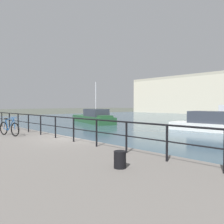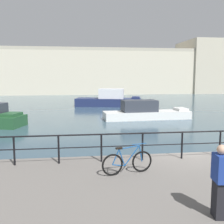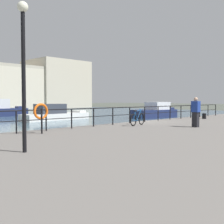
# 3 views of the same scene
# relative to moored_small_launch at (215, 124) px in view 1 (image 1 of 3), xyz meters

# --- Properties ---
(ground_plane) EXTENTS (240.00, 240.00, 0.00)m
(ground_plane) POSITION_rel_moored_small_launch_xyz_m (-1.71, -13.56, -0.66)
(ground_plane) COLOR #4C5147
(moored_small_launch) EXTENTS (8.20, 2.62, 1.78)m
(moored_small_launch) POSITION_rel_moored_small_launch_xyz_m (0.00, 0.00, 0.00)
(moored_small_launch) COLOR white
(moored_small_launch) RESTS_ON water_basin
(moored_green_narrowboat) EXTENTS (10.01, 5.00, 5.23)m
(moored_green_narrowboat) POSITION_rel_moored_small_launch_xyz_m (-14.90, -1.54, 0.04)
(moored_green_narrowboat) COLOR #23512D
(moored_green_narrowboat) RESTS_ON water_basin
(quay_railing) EXTENTS (23.70, 0.07, 1.08)m
(quay_railing) POSITION_rel_moored_small_launch_xyz_m (-2.99, -14.31, 0.80)
(quay_railing) COLOR black
(quay_railing) RESTS_ON quay_promenade
(parked_bicycle) EXTENTS (1.74, 0.43, 0.98)m
(parked_bicycle) POSITION_rel_moored_small_launch_xyz_m (-4.61, -15.67, 0.45)
(parked_bicycle) COLOR black
(parked_bicycle) RESTS_ON quay_promenade
(mooring_bollard) EXTENTS (0.32, 0.32, 0.44)m
(mooring_bollard) POSITION_rel_moored_small_launch_xyz_m (3.62, -15.77, 0.28)
(mooring_bollard) COLOR black
(mooring_bollard) RESTS_ON quay_promenade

